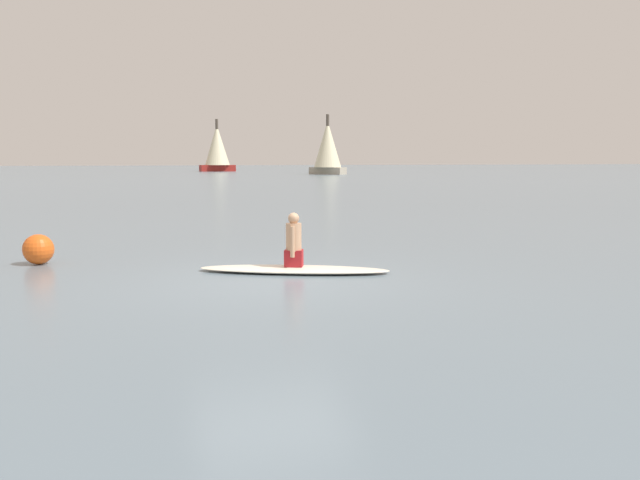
# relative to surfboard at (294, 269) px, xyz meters

# --- Properties ---
(ground_plane) EXTENTS (400.00, 400.00, 0.00)m
(ground_plane) POSITION_rel_surfboard_xyz_m (0.69, -0.54, -0.05)
(ground_plane) COLOR slate
(surfboard) EXTENTS (1.99, 3.25, 0.10)m
(surfboard) POSITION_rel_surfboard_xyz_m (0.00, 0.00, 0.00)
(surfboard) COLOR silver
(surfboard) RESTS_ON ground
(person_paddler) EXTENTS (0.39, 0.37, 0.91)m
(person_paddler) POSITION_rel_surfboard_xyz_m (0.00, 0.00, 0.46)
(person_paddler) COLOR #A51E23
(person_paddler) RESTS_ON surfboard
(sailboat_far_right) EXTENTS (4.92, 4.79, 7.50)m
(sailboat_far_right) POSITION_rel_surfboard_xyz_m (-69.11, 24.31, 3.47)
(sailboat_far_right) COLOR #B2A893
(sailboat_far_right) RESTS_ON ground
(sailboat_distant) EXTENTS (4.21, 5.64, 8.12)m
(sailboat_distant) POSITION_rel_surfboard_xyz_m (-93.93, 14.49, 3.77)
(sailboat_distant) COLOR maroon
(sailboat_distant) RESTS_ON ground
(buoy_marker) EXTENTS (0.55, 0.55, 0.55)m
(buoy_marker) POSITION_rel_surfboard_xyz_m (-2.29, -4.17, 0.22)
(buoy_marker) COLOR #E55919
(buoy_marker) RESTS_ON ground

